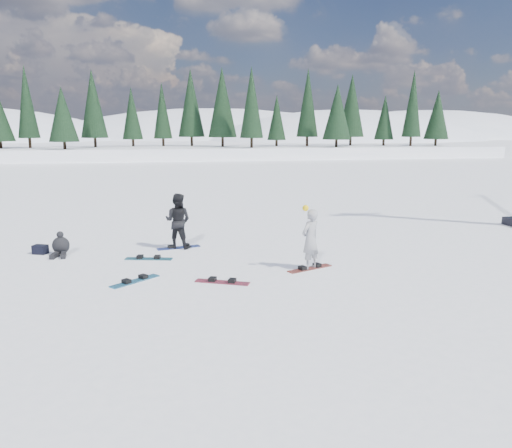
{
  "coord_description": "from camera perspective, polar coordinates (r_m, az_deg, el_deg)",
  "views": [
    {
      "loc": [
        -1.9,
        -14.39,
        4.14
      ],
      "look_at": [
        0.98,
        1.02,
        1.1
      ],
      "focal_mm": 35.0,
      "sensor_mm": 36.0,
      "label": 1
    }
  ],
  "objects": [
    {
      "name": "snowboard_woman",
      "position": [
        14.99,
        6.16,
        -5.07
      ],
      "size": [
        1.49,
        0.84,
        0.03
      ],
      "primitive_type": "cube",
      "rotation": [
        0.0,
        0.0,
        0.4
      ],
      "color": "maroon",
      "rests_on": "ground"
    },
    {
      "name": "snowboarder_man",
      "position": [
        17.45,
        -8.92,
        0.35
      ],
      "size": [
        1.15,
        1.05,
        1.92
      ],
      "primitive_type": "imported",
      "rotation": [
        0.0,
        0.0,
        2.71
      ],
      "color": "black",
      "rests_on": "ground"
    },
    {
      "name": "seated_rider",
      "position": [
        17.67,
        -21.43,
        -2.34
      ],
      "size": [
        0.57,
        0.93,
        0.78
      ],
      "rotation": [
        0.0,
        0.0,
        -0.03
      ],
      "color": "black",
      "rests_on": "ground"
    },
    {
      "name": "alpine_backdrop",
      "position": [
        204.6,
        -13.36,
        5.62
      ],
      "size": [
        412.5,
        227.0,
        53.2
      ],
      "color": "white",
      "rests_on": "ground"
    },
    {
      "name": "snowboarder_woman",
      "position": [
        14.76,
        6.23,
        -1.73
      ],
      "size": [
        0.79,
        0.72,
        1.95
      ],
      "rotation": [
        0.0,
        0.0,
        3.73
      ],
      "color": "#A9A8AE",
      "rests_on": "ground"
    },
    {
      "name": "snowboard_loose_c",
      "position": [
        16.33,
        -12.16,
        -3.91
      ],
      "size": [
        1.52,
        0.62,
        0.03
      ],
      "primitive_type": "cube",
      "rotation": [
        0.0,
        0.0,
        -0.23
      ],
      "color": "#16647A",
      "rests_on": "ground"
    },
    {
      "name": "snowboard_loose_a",
      "position": [
        14.1,
        -13.66,
        -6.36
      ],
      "size": [
        1.32,
        1.19,
        0.03
      ],
      "primitive_type": "cube",
      "rotation": [
        0.0,
        0.0,
        0.71
      ],
      "color": "#1B6C95",
      "rests_on": "ground"
    },
    {
      "name": "gear_bag",
      "position": [
        18.09,
        -23.43,
        -2.69
      ],
      "size": [
        0.53,
        0.45,
        0.3
      ],
      "primitive_type": "cube",
      "rotation": [
        0.0,
        0.0,
        -0.41
      ],
      "color": "black",
      "rests_on": "ground"
    },
    {
      "name": "snowboard_loose_b",
      "position": [
        13.65,
        -3.87,
        -6.65
      ],
      "size": [
        1.49,
        0.86,
        0.03
      ],
      "primitive_type": "cube",
      "rotation": [
        0.0,
        0.0,
        -0.42
      ],
      "color": "maroon",
      "rests_on": "ground"
    },
    {
      "name": "snowboard_man",
      "position": [
        17.65,
        -8.83,
        -2.67
      ],
      "size": [
        1.52,
        0.61,
        0.03
      ],
      "primitive_type": "cube",
      "rotation": [
        0.0,
        0.0,
        0.23
      ],
      "color": "navy",
      "rests_on": "ground"
    },
    {
      "name": "ground",
      "position": [
        15.1,
        -2.94,
        -4.96
      ],
      "size": [
        420.0,
        420.0,
        0.0
      ],
      "primitive_type": "plane",
      "color": "white",
      "rests_on": "ground"
    }
  ]
}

